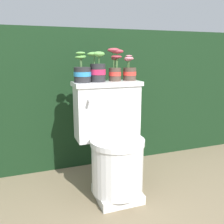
# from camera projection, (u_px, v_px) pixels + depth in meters

# --- Properties ---
(ground_plane) EXTENTS (12.00, 12.00, 0.00)m
(ground_plane) POSITION_uv_depth(u_px,v_px,m) (112.00, 201.00, 1.72)
(ground_plane) COLOR #75664C
(hedge_backdrop) EXTENTS (3.21, 0.68, 1.20)m
(hedge_backdrop) POSITION_uv_depth(u_px,v_px,m) (79.00, 95.00, 2.47)
(hedge_backdrop) COLOR black
(hedge_backdrop) RESTS_ON ground
(toilet) EXTENTS (0.49, 0.50, 0.80)m
(toilet) POSITION_uv_depth(u_px,v_px,m) (113.00, 143.00, 1.76)
(toilet) COLOR silver
(toilet) RESTS_ON ground
(potted_plant_left) EXTENTS (0.12, 0.12, 0.21)m
(potted_plant_left) POSITION_uv_depth(u_px,v_px,m) (82.00, 72.00, 1.72)
(potted_plant_left) COLOR #262628
(potted_plant_left) RESTS_ON toilet
(potted_plant_midleft) EXTENTS (0.13, 0.11, 0.21)m
(potted_plant_midleft) POSITION_uv_depth(u_px,v_px,m) (98.00, 69.00, 1.75)
(potted_plant_midleft) COLOR #262628
(potted_plant_midleft) RESTS_ON toilet
(potted_plant_middle) EXTENTS (0.12, 0.09, 0.23)m
(potted_plant_middle) POSITION_uv_depth(u_px,v_px,m) (115.00, 67.00, 1.80)
(potted_plant_middle) COLOR #47382D
(potted_plant_middle) RESTS_ON toilet
(potted_plant_midright) EXTENTS (0.10, 0.10, 0.19)m
(potted_plant_midright) POSITION_uv_depth(u_px,v_px,m) (129.00, 72.00, 1.84)
(potted_plant_midright) COLOR #47382D
(potted_plant_midright) RESTS_ON toilet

